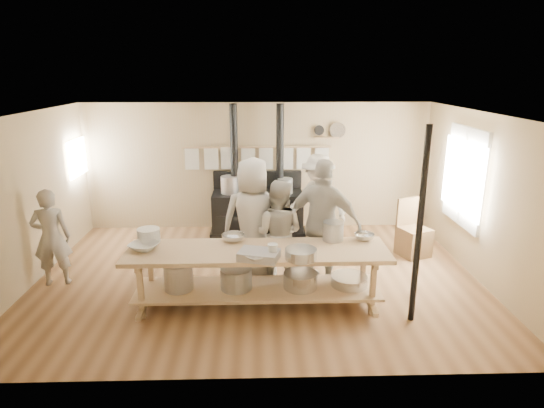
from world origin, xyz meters
The scene contains 24 objects.
ground centered at (0.00, 0.00, 0.00)m, with size 7.00×7.00×0.00m, color brown.
room_shell centered at (0.00, 0.00, 1.62)m, with size 7.00×7.00×7.00m.
window_right centered at (3.47, 0.60, 1.50)m, with size 0.09×1.50×1.65m.
left_opening centered at (-3.45, 2.00, 1.60)m, with size 0.00×0.90×0.90m.
stove centered at (-0.01, 2.12, 0.52)m, with size 1.90×0.75×2.60m.
towel_rail centered at (0.00, 2.40, 1.55)m, with size 3.00×0.04×0.47m.
back_wall_shelf centered at (1.46, 2.43, 2.00)m, with size 0.63×0.14×0.32m.
prep_table centered at (-0.01, -0.90, 0.52)m, with size 3.60×0.90×0.85m.
support_post centered at (2.05, -1.35, 1.30)m, with size 0.08×0.08×2.60m, color black.
cook_far_left centered at (-3.14, -0.12, 0.77)m, with size 0.56×0.37×1.53m, color #B8AFA3.
cook_left centered at (0.31, -0.21, 0.83)m, with size 0.81×0.63×1.66m, color #B8AFA3.
cook_center centered at (-0.06, -0.08, 0.99)m, with size 0.96×0.63×1.97m, color #B8AFA3.
cook_right centered at (1.00, -0.23, 0.99)m, with size 1.16×0.48×1.97m, color #B8AFA3.
cook_by_window centered at (1.12, 1.40, 0.87)m, with size 1.13×0.65×1.75m, color #B8AFA3.
chair centered at (2.79, 0.86, 0.30)m, with size 0.62×0.62×1.03m.
bowl_white_a centered at (-1.55, -0.86, 0.90)m, with size 0.39×0.39×0.10m, color white.
bowl_steel_a centered at (-0.35, -0.57, 0.90)m, with size 0.33×0.33×0.10m, color silver.
bowl_white_b centered at (0.00, -1.23, 0.90)m, with size 0.40×0.40×0.10m, color white.
bowl_steel_b centered at (1.55, -0.57, 0.90)m, with size 0.29×0.29×0.09m, color silver.
roasting_pan centered at (0.02, -1.23, 0.91)m, with size 0.51×0.34×0.11m, color #B2B2B7.
mixing_bowl_large centered at (0.57, -1.23, 0.92)m, with size 0.42×0.42×0.13m, color silver.
bucket_galv centered at (1.09, -0.57, 0.99)m, with size 0.30×0.30×0.28m, color gray.
deep_bowl_enamel centered at (-1.55, -0.57, 0.95)m, with size 0.32×0.32×0.20m, color white.
pitcher centered at (0.20, -1.23, 0.95)m, with size 0.13×0.13×0.21m, color white.
Camera 1 is at (0.03, -6.70, 3.21)m, focal length 30.00 mm.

